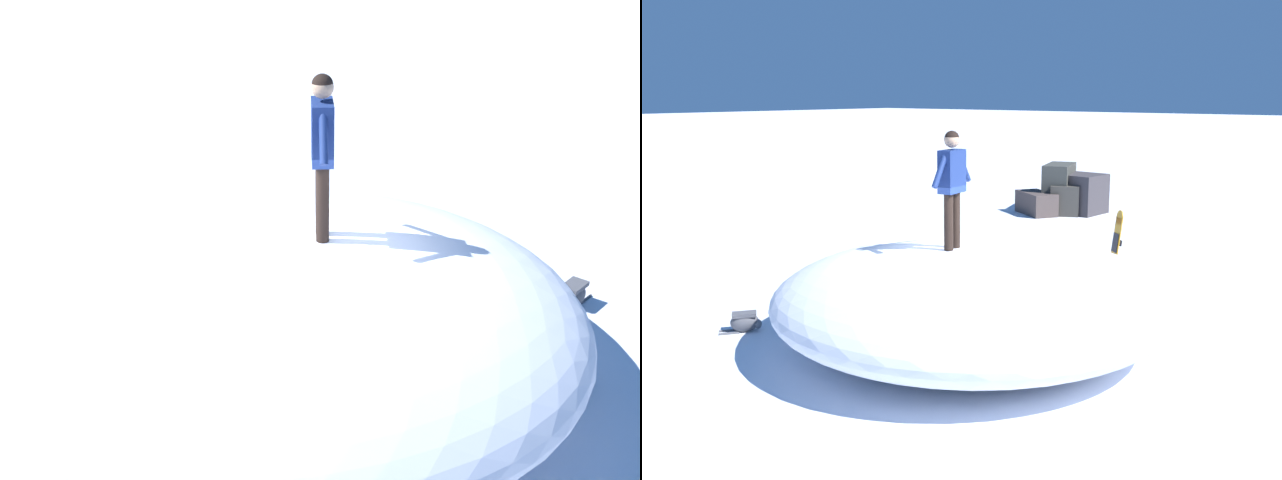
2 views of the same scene
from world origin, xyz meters
TOP-DOWN VIEW (x-y plane):
  - ground at (0.00, 0.00)m, footprint 240.00×240.00m
  - snow_mound at (0.05, -0.19)m, footprint 7.73×7.70m
  - snowboarder_standing at (-0.25, 0.02)m, footprint 1.05×0.29m
  - snowboard_primary_upright at (3.93, -0.60)m, footprint 0.34×0.35m
  - backpack_near at (-0.13, 2.75)m, footprint 0.56×0.57m
  - backpack_far at (-1.84, 3.11)m, footprint 0.67×0.56m
  - rock_outcrop at (11.56, 5.02)m, footprint 2.57×2.59m

SIDE VIEW (x-z plane):
  - ground at x=0.00m, z-range 0.00..0.00m
  - backpack_far at x=-1.84m, z-range 0.00..0.33m
  - backpack_near at x=-0.13m, z-range 0.01..0.36m
  - rock_outcrop at x=11.56m, z-range -0.16..1.41m
  - snow_mound at x=0.05m, z-range 0.00..1.55m
  - snowboard_primary_upright at x=3.93m, z-range 0.03..1.68m
  - snowboarder_standing at x=-0.25m, z-range 1.73..3.49m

